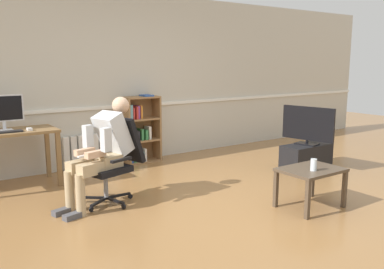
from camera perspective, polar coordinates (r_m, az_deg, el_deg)
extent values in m
plane|color=olive|center=(4.64, 4.54, -10.28)|extent=(18.00, 18.00, 0.00)
cube|color=beige|center=(6.62, -10.10, 7.70)|extent=(12.00, 0.10, 2.70)
cube|color=white|center=(6.59, -9.75, 3.95)|extent=(12.00, 0.03, 0.05)
cube|color=olive|center=(5.60, -18.25, -3.34)|extent=(0.06, 0.06, 0.72)
cube|color=olive|center=(6.09, -19.67, -2.35)|extent=(0.06, 0.06, 0.72)
cube|color=olive|center=(5.65, -24.69, 0.28)|extent=(1.21, 0.60, 0.04)
cube|color=silver|center=(5.71, -24.86, 0.59)|extent=(0.18, 0.14, 0.01)
cube|color=silver|center=(5.72, -24.94, 1.17)|extent=(0.04, 0.02, 0.10)
cube|color=silver|center=(5.69, -25.11, 3.36)|extent=(0.50, 0.02, 0.34)
cube|color=black|center=(5.68, -25.08, 3.35)|extent=(0.46, 0.00, 0.31)
cube|color=black|center=(5.50, -24.94, 0.31)|extent=(0.42, 0.12, 0.02)
cube|color=white|center=(5.58, -21.94, 0.71)|extent=(0.06, 0.10, 0.03)
cube|color=olive|center=(6.48, -9.25, 0.46)|extent=(0.03, 0.28, 1.08)
cube|color=olive|center=(6.73, -5.00, 0.92)|extent=(0.03, 0.28, 1.08)
cube|color=olive|center=(6.73, -7.64, 0.85)|extent=(0.55, 0.02, 1.08)
cube|color=olive|center=(6.71, -6.99, -3.73)|extent=(0.52, 0.28, 0.03)
cube|color=olive|center=(6.63, -7.05, -0.80)|extent=(0.52, 0.28, 0.03)
cube|color=olive|center=(6.58, -7.12, 2.19)|extent=(0.52, 0.28, 0.03)
cube|color=olive|center=(6.54, -7.18, 5.22)|extent=(0.52, 0.28, 0.03)
cube|color=#2D519E|center=(6.59, -8.78, -2.95)|extent=(0.05, 0.19, 0.22)
cube|color=orange|center=(6.52, -8.87, -0.05)|extent=(0.04, 0.19, 0.19)
cube|color=#6699A3|center=(6.44, -8.85, 3.15)|extent=(0.04, 0.19, 0.23)
cube|color=#38844C|center=(6.61, -8.30, -2.87)|extent=(0.04, 0.19, 0.22)
cube|color=gold|center=(6.54, -8.42, 0.20)|extent=(0.03, 0.19, 0.24)
cube|color=red|center=(6.48, -8.51, 3.00)|extent=(0.03, 0.19, 0.19)
cube|color=#38844C|center=(6.64, -7.94, -2.81)|extent=(0.04, 0.19, 0.22)
cube|color=black|center=(6.57, -7.88, -0.11)|extent=(0.05, 0.19, 0.16)
cube|color=red|center=(6.50, -8.05, 3.09)|extent=(0.03, 0.19, 0.20)
cube|color=white|center=(6.63, -7.63, -2.94)|extent=(0.05, 0.19, 0.19)
cube|color=#38844C|center=(6.59, -7.32, 0.03)|extent=(0.03, 0.19, 0.18)
cube|color=#89428E|center=(6.53, -7.84, 3.15)|extent=(0.04, 0.19, 0.21)
cube|color=#6699A3|center=(6.66, -7.27, -3.02)|extent=(0.04, 0.19, 0.16)
cube|color=#38844C|center=(6.63, -6.72, 0.02)|extent=(0.04, 0.19, 0.16)
cube|color=orange|center=(6.55, -7.44, 3.19)|extent=(0.03, 0.19, 0.21)
cube|color=white|center=(6.67, -6.88, -2.77)|extent=(0.03, 0.19, 0.21)
cube|color=white|center=(6.67, -6.27, 0.31)|extent=(0.04, 0.19, 0.21)
cube|color=#2D519E|center=(6.55, -6.42, 5.48)|extent=(0.16, 0.22, 0.02)
cube|color=white|center=(6.31, -17.31, -2.69)|extent=(0.09, 0.08, 0.53)
cube|color=white|center=(6.35, -16.33, -2.57)|extent=(0.09, 0.08, 0.53)
cube|color=white|center=(6.38, -15.37, -2.45)|extent=(0.09, 0.08, 0.53)
cube|color=white|center=(6.42, -14.41, -2.34)|extent=(0.09, 0.08, 0.53)
cube|color=white|center=(6.46, -13.47, -2.22)|extent=(0.09, 0.08, 0.53)
cube|color=white|center=(6.50, -12.54, -2.11)|extent=(0.09, 0.08, 0.53)
cube|color=white|center=(6.54, -11.62, -1.99)|extent=(0.09, 0.08, 0.53)
cube|color=white|center=(6.58, -10.71, -1.88)|extent=(0.09, 0.08, 0.53)
cube|color=black|center=(4.74, -10.83, -9.13)|extent=(0.12, 0.30, 0.02)
cylinder|color=black|center=(4.65, -9.60, -10.00)|extent=(0.04, 0.06, 0.06)
cube|color=black|center=(4.90, -10.33, -8.46)|extent=(0.30, 0.05, 0.02)
cylinder|color=black|center=(4.97, -8.70, -8.61)|extent=(0.06, 0.02, 0.06)
cube|color=black|center=(4.99, -12.07, -8.17)|extent=(0.14, 0.29, 0.02)
cylinder|color=black|center=(5.15, -12.14, -8.06)|extent=(0.04, 0.06, 0.06)
cube|color=black|center=(4.89, -13.70, -8.63)|extent=(0.26, 0.21, 0.02)
cylinder|color=black|center=(4.95, -15.36, -8.95)|extent=(0.06, 0.05, 0.06)
cube|color=black|center=(4.74, -12.98, -9.24)|extent=(0.27, 0.20, 0.02)
cylinder|color=black|center=(4.63, -14.02, -10.23)|extent=(0.06, 0.05, 0.06)
cylinder|color=gray|center=(4.80, -12.05, -6.91)|extent=(0.05, 0.05, 0.30)
cube|color=black|center=(4.75, -12.13, -4.78)|extent=(0.57, 0.57, 0.07)
cube|color=black|center=(4.89, -9.32, -0.67)|extent=(0.35, 0.49, 0.55)
cube|color=black|center=(4.93, -13.91, -2.58)|extent=(0.28, 0.12, 0.03)
cube|color=black|center=(4.53, -9.94, -3.54)|extent=(0.28, 0.12, 0.03)
cube|color=tan|center=(4.73, -12.18, -3.55)|extent=(0.34, 0.40, 0.14)
cube|color=silver|center=(4.75, -11.08, 0.15)|extent=(0.45, 0.43, 0.52)
sphere|color=#D6A884|center=(4.79, -10.03, 4.07)|extent=(0.20, 0.20, 0.20)
cube|color=white|center=(4.54, -14.99, -2.94)|extent=(0.15, 0.08, 0.02)
cube|color=tan|center=(4.69, -14.93, -4.16)|extent=(0.44, 0.24, 0.13)
cylinder|color=tan|center=(4.65, -16.88, -7.70)|extent=(0.10, 0.10, 0.46)
cube|color=#4C4C51|center=(4.66, -17.79, -10.28)|extent=(0.24, 0.15, 0.06)
cube|color=tan|center=(4.53, -13.44, -4.58)|extent=(0.44, 0.24, 0.13)
cylinder|color=tan|center=(4.49, -15.44, -8.26)|extent=(0.10, 0.10, 0.46)
cube|color=#4C4C51|center=(4.50, -16.37, -10.93)|extent=(0.24, 0.15, 0.06)
cube|color=silver|center=(4.74, -14.46, -0.25)|extent=(0.12, 0.10, 0.26)
cube|color=#D6A884|center=(4.66, -14.90, -2.36)|extent=(0.25, 0.13, 0.07)
cube|color=silver|center=(4.49, -12.03, -0.72)|extent=(0.12, 0.10, 0.26)
cube|color=#D6A884|center=(4.51, -13.46, -2.71)|extent=(0.25, 0.13, 0.07)
cube|color=black|center=(6.38, 15.78, -3.10)|extent=(0.80, 0.37, 0.39)
cube|color=black|center=(6.34, 15.87, -1.28)|extent=(0.26, 0.35, 0.02)
cylinder|color=black|center=(6.33, 15.89, -0.97)|extent=(0.04, 0.04, 0.05)
cube|color=black|center=(6.28, 16.01, 1.51)|extent=(0.20, 0.82, 0.50)
cube|color=#9EBCF4|center=(6.30, 16.11, 1.53)|extent=(0.16, 0.76, 0.46)
cube|color=#4C3D2D|center=(4.41, 15.98, -8.87)|extent=(0.04, 0.04, 0.42)
cube|color=#4C3D2D|center=(4.90, 20.68, -7.24)|extent=(0.04, 0.04, 0.42)
cube|color=#4C3D2D|center=(5.15, 16.58, -6.15)|extent=(0.04, 0.04, 0.42)
cube|color=#4C3D2D|center=(4.69, 11.73, -7.53)|extent=(0.04, 0.04, 0.42)
cube|color=#4C3D2D|center=(4.72, 16.44, -4.80)|extent=(0.69, 0.51, 0.03)
cylinder|color=silver|center=(4.61, 16.77, -4.11)|extent=(0.07, 0.07, 0.13)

